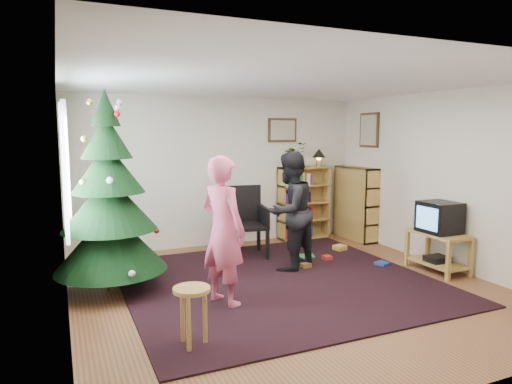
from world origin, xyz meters
name	(u,v)px	position (x,y,z in m)	size (l,w,h in m)	color
floor	(289,289)	(0.00, 0.00, 0.00)	(5.00, 5.00, 0.00)	brown
ceiling	(291,81)	(0.00, 0.00, 2.50)	(5.00, 5.00, 0.00)	white
wall_back	(221,172)	(0.00, 2.50, 1.25)	(5.00, 0.02, 2.50)	silver
wall_front	(457,228)	(0.00, -2.50, 1.25)	(5.00, 0.02, 2.50)	silver
wall_left	(63,201)	(-2.50, 0.00, 1.25)	(0.02, 5.00, 2.50)	silver
wall_right	(447,180)	(2.50, 0.00, 1.25)	(0.02, 5.00, 2.50)	silver
rug	(278,281)	(0.00, 0.30, 0.01)	(3.80, 3.60, 0.02)	black
window_pane	(64,170)	(-2.47, 0.60, 1.50)	(0.04, 1.20, 1.40)	silver
curtain	(66,166)	(-2.43, 1.30, 1.50)	(0.06, 0.35, 1.60)	white
picture_back	(282,130)	(1.15, 2.48, 1.95)	(0.55, 0.03, 0.42)	#4C3319
picture_right	(369,130)	(2.48, 1.75, 1.95)	(0.03, 0.50, 0.60)	#4C3319
christmas_tree	(109,209)	(-1.99, 0.83, 1.00)	(1.33, 1.33, 2.41)	#3F2816
bookshelf_back	(304,202)	(1.53, 2.34, 0.66)	(0.95, 0.30, 1.30)	#B28B3F
bookshelf_right	(356,202)	(2.34, 1.90, 0.66)	(0.30, 0.95, 1.30)	#B28B3F
tv_stand	(438,249)	(2.22, -0.18, 0.32)	(0.46, 0.82, 0.55)	#B28B3F
crt_tv	(439,217)	(2.22, -0.18, 0.76)	(0.45, 0.48, 0.42)	black
armchair	(243,218)	(0.07, 1.66, 0.59)	(0.68, 0.69, 1.09)	black
stool	(192,301)	(-1.50, -1.01, 0.43)	(0.33, 0.33, 0.55)	#B28B3F
person_standing	(223,231)	(-0.89, -0.14, 0.83)	(0.61, 0.40, 1.67)	#D55576
person_by_chair	(290,211)	(0.39, 0.72, 0.83)	(0.80, 0.63, 1.65)	black
potted_plant	(295,155)	(1.33, 2.34, 1.52)	(0.39, 0.34, 0.44)	gray
table_lamp	(319,154)	(1.83, 2.34, 1.51)	(0.24, 0.24, 0.32)	#A57F33
floor_clutter	(332,258)	(1.18, 0.85, 0.04)	(1.26, 1.16, 0.08)	#A51E19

